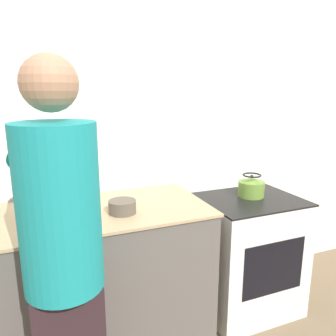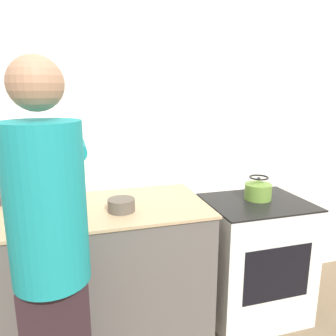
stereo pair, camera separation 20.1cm
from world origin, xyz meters
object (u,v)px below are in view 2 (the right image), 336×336
kettle (258,190)px  person (51,249)px  oven (254,258)px  knife (42,208)px  bowl_prep (121,205)px  cutting_board (51,209)px

kettle → person: bearing=-157.2°
oven → knife: size_ratio=4.20×
knife → oven: bearing=-21.4°
kettle → bowl_prep: size_ratio=1.16×
oven → kettle: bearing=58.6°
cutting_board → kettle: 1.42m
bowl_prep → knife: bearing=164.8°
person → knife: size_ratio=8.48×
bowl_prep → oven: bearing=2.9°
person → bowl_prep: person is taller
cutting_board → knife: size_ratio=1.49×
person → kettle: 1.50m
cutting_board → oven: bearing=-3.5°
kettle → bowl_prep: bearing=-174.4°
person → knife: person is taller
knife → kettle: kettle is taller
knife → kettle: bearing=-19.4°
person → kettle: bearing=22.8°
cutting_board → bowl_prep: 0.44m
knife → cutting_board: bearing=-7.2°
person → kettle: size_ratio=9.34×
oven → kettle: size_ratio=4.63×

